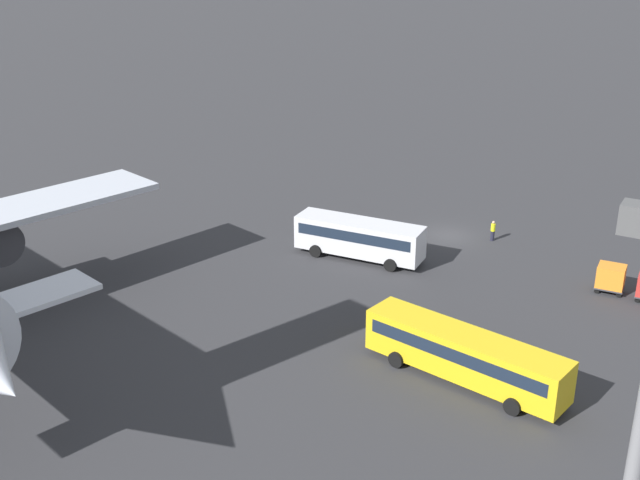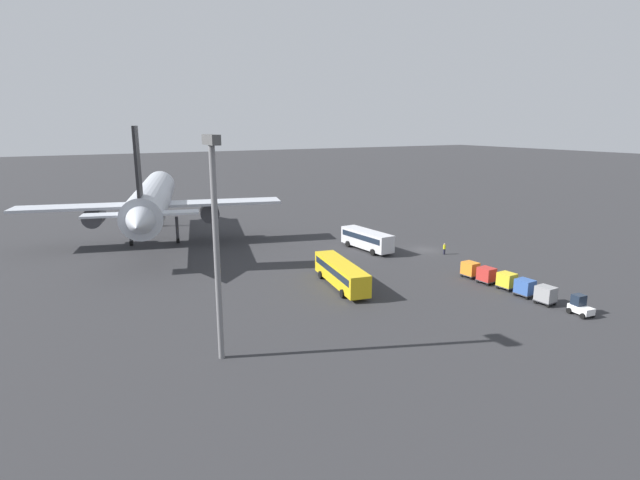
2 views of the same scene
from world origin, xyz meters
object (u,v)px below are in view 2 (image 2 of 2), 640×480
cargo_cart_blue (525,287)px  cargo_cart_yellow (507,280)px  shuttle_bus_far (341,272)px  cargo_cart_orange (470,269)px  baggage_tug (580,306)px  cargo_cart_red (486,274)px  shuttle_bus_near (367,238)px  airplane (153,200)px  cargo_cart_grey (546,294)px  worker_person (444,249)px

cargo_cart_blue → cargo_cart_yellow: same height
shuttle_bus_far → cargo_cart_blue: 21.41m
shuttle_bus_far → cargo_cart_orange: 17.34m
baggage_tug → shuttle_bus_far: bearing=46.8°
shuttle_bus_far → cargo_cart_red: 18.28m
cargo_cart_blue → cargo_cart_orange: 8.47m
shuttle_bus_near → airplane: bearing=48.7°
shuttle_bus_near → baggage_tug: bearing=-177.3°
cargo_cart_orange → cargo_cart_yellow: bearing=-176.8°
shuttle_bus_near → shuttle_bus_far: size_ratio=0.82×
baggage_tug → cargo_cart_grey: size_ratio=1.21×
shuttle_bus_near → cargo_cart_red: 21.76m
shuttle_bus_far → cargo_cart_blue: size_ratio=6.09×
shuttle_bus_near → shuttle_bus_far: 18.93m
airplane → cargo_cart_blue: airplane is taller
airplane → cargo_cart_red: bearing=-128.3°
shuttle_bus_near → cargo_cart_blue: bearing=-176.6°
worker_person → airplane: bearing=51.6°
shuttle_bus_near → cargo_cart_yellow: size_ratio=5.00×
cargo_cart_blue → airplane: bearing=33.3°
baggage_tug → cargo_cart_yellow: (9.41, 0.21, 0.25)m
baggage_tug → cargo_cart_yellow: size_ratio=1.21×
cargo_cart_red → baggage_tug: bearing=-177.2°
airplane → shuttle_bus_near: (-21.43, -28.35, -5.40)m
cargo_cart_grey → cargo_cart_red: same height
shuttle_bus_far → cargo_cart_blue: (-13.43, -16.66, -0.64)m
cargo_cart_yellow → baggage_tug: bearing=-178.7°
worker_person → cargo_cart_orange: bearing=153.3°
shuttle_bus_near → cargo_cart_yellow: 24.61m
shuttle_bus_far → cargo_cart_orange: bearing=-96.6°
cargo_cart_yellow → cargo_cart_red: size_ratio=1.00×
worker_person → cargo_cart_grey: cargo_cart_grey is taller
airplane → baggage_tug: bearing=-134.4°
cargo_cart_grey → cargo_cart_yellow: same height
shuttle_bus_near → shuttle_bus_far: shuttle_bus_near is taller
cargo_cart_yellow → worker_person: bearing=-17.1°
airplane → worker_person: size_ratio=28.02×
airplane → worker_person: 47.89m
airplane → cargo_cart_orange: airplane is taller
airplane → cargo_cart_yellow: (-45.73, -32.19, -6.07)m
cargo_cart_blue → cargo_cart_yellow: (2.82, -0.25, 0.00)m
airplane → baggage_tug: (-55.14, -32.40, -6.32)m
airplane → cargo_cart_yellow: size_ratio=23.27×
shuttle_bus_far → baggage_tug: (-20.02, -17.13, -0.89)m
cargo_cart_red → cargo_cart_orange: same height
cargo_cart_grey → cargo_cart_yellow: size_ratio=1.00×
shuttle_bus_far → baggage_tug: 26.36m
worker_person → cargo_cart_yellow: (-16.25, 5.01, 0.32)m
airplane → shuttle_bus_near: airplane is taller
airplane → worker_person: (-29.48, -37.20, -6.39)m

